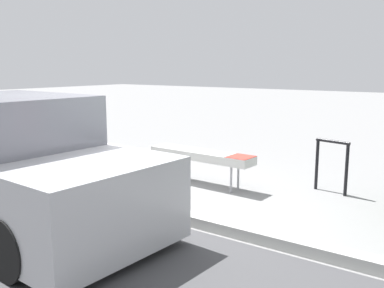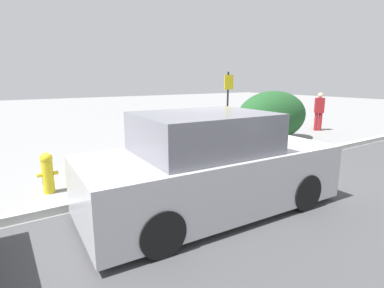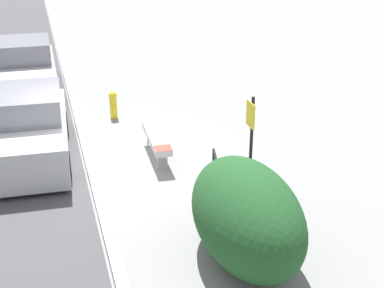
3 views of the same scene
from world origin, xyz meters
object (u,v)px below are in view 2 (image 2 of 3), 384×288
at_px(bike_rack, 211,131).
at_px(sign_post, 228,100).
at_px(parked_car_near, 210,168).
at_px(pedestrian, 319,110).
at_px(bench, 170,143).
at_px(fire_hydrant, 47,172).

height_order(bike_rack, sign_post, sign_post).
xyz_separation_m(sign_post, parked_car_near, (-3.70, -3.95, -0.69)).
height_order(sign_post, pedestrian, sign_post).
bearing_deg(bench, bike_rack, 24.86).
distance_m(sign_post, pedestrian, 4.61).
relative_size(fire_hydrant, parked_car_near, 0.18).
distance_m(bike_rack, pedestrian, 5.53).
bearing_deg(bike_rack, parked_car_near, -127.22).
relative_size(sign_post, parked_car_near, 0.55).
bearing_deg(bench, sign_post, 24.05).
xyz_separation_m(bike_rack, pedestrian, (5.52, 0.03, 0.32)).
height_order(bike_rack, fire_hydrant, bike_rack).
bearing_deg(bike_rack, sign_post, 20.16).
relative_size(bench, bike_rack, 2.30).
xyz_separation_m(bike_rack, parked_car_near, (-2.73, -3.60, 0.20)).
xyz_separation_m(bike_rack, fire_hydrant, (-4.78, -1.36, -0.09)).
height_order(sign_post, fire_hydrant, sign_post).
height_order(bench, parked_car_near, parked_car_near).
distance_m(bike_rack, sign_post, 1.35).
relative_size(bench, fire_hydrant, 2.48).
bearing_deg(fire_hydrant, bike_rack, 15.86).
relative_size(bench, sign_post, 0.82).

